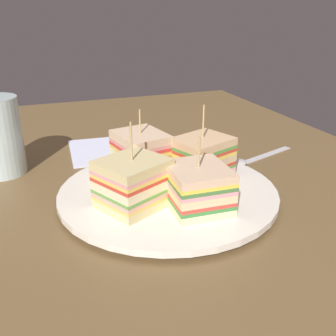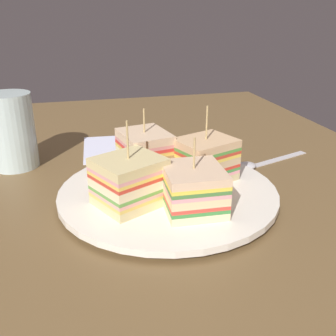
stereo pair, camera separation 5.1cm
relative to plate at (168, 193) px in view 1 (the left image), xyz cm
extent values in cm
cube|color=brown|center=(0.00, 0.00, -1.81)|extent=(124.46, 80.88, 1.80)
cylinder|color=white|center=(0.00, 0.00, -0.57)|extent=(17.82, 17.82, 0.68)
cylinder|color=white|center=(0.00, 0.00, 0.18)|extent=(28.74, 28.74, 0.83)
cube|color=beige|center=(5.99, 1.54, 1.07)|extent=(7.73, 7.07, 0.96)
cube|color=#B2844C|center=(2.35, 1.70, 1.07)|extent=(0.59, 6.62, 0.96)
cube|color=#3C8A40|center=(5.99, 1.54, 1.79)|extent=(7.73, 7.07, 0.46)
cube|color=#E44335|center=(5.99, 1.54, 2.25)|extent=(7.73, 7.07, 0.46)
cube|color=beige|center=(5.99, 1.54, 2.96)|extent=(7.73, 7.07, 0.96)
cube|color=#B2844C|center=(2.35, 1.70, 2.96)|extent=(0.59, 6.62, 0.96)
cube|color=pink|center=(5.99, 1.54, 3.68)|extent=(7.73, 7.07, 0.46)
cube|color=#477B3D|center=(5.99, 1.54, 4.14)|extent=(7.73, 7.07, 0.46)
cube|color=yellow|center=(5.99, 1.54, 4.61)|extent=(7.73, 7.07, 0.46)
cube|color=beige|center=(5.99, 1.54, 5.32)|extent=(7.73, 7.07, 0.96)
cylinder|color=tan|center=(5.99, 1.54, 7.65)|extent=(0.24, 0.24, 3.69)
cube|color=#D0BB85|center=(-2.08, 5.83, 1.11)|extent=(8.44, 9.17, 1.03)
cube|color=#9E7242|center=(-0.77, 2.42, 1.11)|extent=(5.75, 2.45, 1.03)
cube|color=pink|center=(-2.08, 5.83, 1.85)|extent=(8.44, 9.17, 0.45)
cube|color=#469442|center=(-2.08, 5.83, 2.29)|extent=(8.44, 9.17, 0.45)
cube|color=red|center=(-2.08, 5.83, 2.74)|extent=(8.44, 9.17, 0.45)
cube|color=#D8B585|center=(-2.08, 5.83, 3.48)|extent=(8.44, 9.17, 1.03)
cube|color=#B2844C|center=(-0.77, 2.42, 3.48)|extent=(5.75, 2.45, 1.03)
cube|color=#F8D250|center=(-2.08, 5.83, 4.22)|extent=(8.44, 9.17, 0.45)
cube|color=#CC3F2C|center=(-2.08, 5.83, 4.66)|extent=(8.44, 9.17, 0.45)
cube|color=#559C42|center=(-2.08, 5.83, 5.11)|extent=(8.44, 9.17, 0.45)
cube|color=#E2B583|center=(-2.08, 5.83, 5.85)|extent=(8.44, 9.17, 1.03)
cylinder|color=tan|center=(-2.08, 5.83, 8.65)|extent=(0.24, 0.24, 4.58)
cube|color=#DFC487|center=(-5.89, -1.89, 1.15)|extent=(8.54, 7.53, 1.11)
cube|color=#B2844C|center=(-2.32, -1.15, 1.15)|extent=(1.51, 5.96, 1.11)
cube|color=pink|center=(-5.89, -1.89, 1.94)|extent=(8.54, 7.53, 0.48)
cube|color=#EFC056|center=(-5.89, -1.89, 2.42)|extent=(8.54, 7.53, 0.48)
cube|color=#4B8841|center=(-5.89, -1.89, 2.90)|extent=(8.54, 7.53, 0.48)
cube|color=beige|center=(-5.89, -1.89, 3.69)|extent=(8.54, 7.53, 1.11)
cube|color=#B2844C|center=(-2.32, -1.15, 3.69)|extent=(1.51, 5.96, 1.11)
cube|color=#E7C154|center=(-5.89, -1.89, 4.48)|extent=(8.54, 7.53, 0.48)
cube|color=red|center=(-5.89, -1.89, 4.96)|extent=(8.54, 7.53, 0.48)
cube|color=pink|center=(-5.89, -1.89, 5.44)|extent=(8.54, 7.53, 0.48)
cube|color=beige|center=(-5.89, -1.89, 6.23)|extent=(8.54, 7.53, 1.11)
cylinder|color=tan|center=(-5.89, -1.89, 8.45)|extent=(0.24, 0.24, 3.33)
cube|color=beige|center=(2.81, -5.51, 1.14)|extent=(9.32, 9.66, 1.09)
cube|color=#9E7242|center=(1.18, -2.25, 1.14)|extent=(6.01, 3.21, 1.09)
cube|color=#E4BE56|center=(2.81, -5.51, 1.90)|extent=(9.32, 9.66, 0.44)
cube|color=#ECA398|center=(2.81, -5.51, 2.34)|extent=(9.32, 9.66, 0.44)
cube|color=#619E42|center=(2.81, -5.51, 2.78)|extent=(9.32, 9.66, 0.44)
cube|color=beige|center=(2.81, -5.51, 3.54)|extent=(9.32, 9.66, 1.09)
cube|color=#B2844C|center=(1.18, -2.25, 3.54)|extent=(6.01, 3.21, 1.09)
cube|color=red|center=(2.81, -5.51, 4.31)|extent=(9.32, 9.66, 0.44)
cube|color=#F3CB57|center=(2.81, -5.51, 4.75)|extent=(9.32, 9.66, 0.44)
cube|color=pink|center=(2.81, -5.51, 5.19)|extent=(9.32, 9.66, 0.44)
cube|color=beige|center=(2.81, -5.51, 5.95)|extent=(9.32, 9.66, 1.09)
cylinder|color=tan|center=(2.81, -5.51, 8.78)|extent=(0.24, 0.24, 4.57)
cylinder|color=tan|center=(-0.21, 0.70, 0.92)|extent=(6.01, 5.98, 1.18)
cylinder|color=#F3CA78|center=(-0.30, 1.22, 1.52)|extent=(5.33, 5.32, 0.50)
cylinder|color=#D2BB60|center=(2.00, 1.16, 2.04)|extent=(5.90, 5.91, 0.83)
cylinder|color=#DFB35E|center=(1.44, 1.31, 2.38)|extent=(3.95, 3.96, 0.80)
cylinder|color=#E3B057|center=(0.01, -1.21, 2.38)|extent=(4.58, 4.57, 0.54)
cube|color=silver|center=(-9.57, 21.63, -0.79)|extent=(5.12, 12.07, 0.25)
ellipsoid|color=silver|center=(-7.06, 14.29, -0.41)|extent=(3.98, 4.67, 1.00)
cube|color=white|center=(-21.49, -2.99, -0.66)|extent=(14.73, 14.74, 0.50)
cylinder|color=#964E2E|center=(-17.31, -20.76, 2.57)|extent=(6.62, 6.62, 6.96)
camera|label=1|loc=(44.13, -16.39, 23.18)|focal=42.20mm
camera|label=2|loc=(45.64, -11.53, 23.18)|focal=42.20mm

